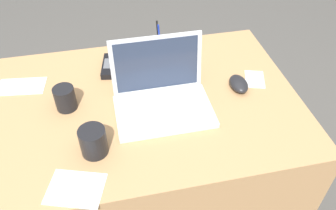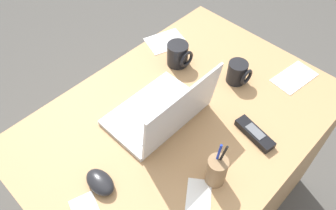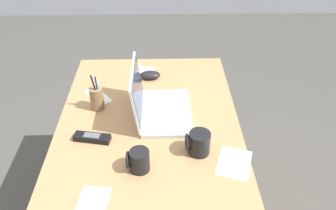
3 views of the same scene
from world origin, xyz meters
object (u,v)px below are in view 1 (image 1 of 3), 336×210
object	(u,v)px
laptop	(162,96)
pen_holder	(161,50)
coffee_mug_white	(93,140)
computer_mouse	(239,84)
cordless_phone	(108,66)
coffee_mug_tall	(65,97)

from	to	relation	value
laptop	pen_holder	xyz separation A→B (m)	(0.05, 0.27, 0.01)
coffee_mug_white	pen_holder	bearing A→B (deg)	55.42
computer_mouse	pen_holder	xyz separation A→B (m)	(-0.25, 0.23, 0.04)
laptop	computer_mouse	world-z (taller)	laptop
computer_mouse	pen_holder	distance (m)	0.34
laptop	cordless_phone	bearing A→B (deg)	122.50
pen_holder	coffee_mug_white	bearing A→B (deg)	-124.58
computer_mouse	cordless_phone	bearing A→B (deg)	154.94
computer_mouse	cordless_phone	distance (m)	0.52
computer_mouse	coffee_mug_white	xyz separation A→B (m)	(-0.54, -0.19, 0.03)
coffee_mug_tall	pen_holder	size ratio (longest dim) A/B	0.48
coffee_mug_white	cordless_phone	size ratio (longest dim) A/B	0.62
computer_mouse	coffee_mug_tall	distance (m)	0.63
laptop	coffee_mug_white	xyz separation A→B (m)	(-0.24, -0.16, -0.00)
pen_holder	laptop	bearing A→B (deg)	-100.54
cordless_phone	pen_holder	distance (m)	0.22
pen_holder	computer_mouse	bearing A→B (deg)	-42.59
coffee_mug_tall	cordless_phone	distance (m)	0.25
coffee_mug_tall	coffee_mug_white	bearing A→B (deg)	-69.36
computer_mouse	pen_holder	size ratio (longest dim) A/B	0.57
coffee_mug_tall	cordless_phone	world-z (taller)	coffee_mug_tall
computer_mouse	pen_holder	bearing A→B (deg)	137.99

